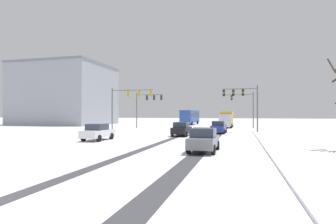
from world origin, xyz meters
TOP-DOWN VIEW (x-y plane):
  - wheel_track_left_lane at (5.50, 17.66)m, footprint 1.01×38.85m
  - wheel_track_right_lane at (1.30, 17.66)m, footprint 0.72×38.85m
  - sidewalk_kerb_right at (11.88, 15.89)m, footprint 4.00×38.85m
  - traffic_signal_near_left at (-7.93, 31.51)m, footprint 6.42×0.76m
  - traffic_signal_near_right at (8.57, 33.35)m, footprint 4.88×0.45m
  - traffic_signal_far_left at (-8.50, 41.46)m, footprint 5.05×0.64m
  - traffic_signal_far_right at (8.99, 45.34)m, footprint 5.55×0.38m
  - car_blue_lead at (5.43, 30.49)m, footprint 1.98×4.17m
  - car_black_second at (1.55, 25.07)m, footprint 1.85×4.11m
  - car_white_third at (-5.26, 17.85)m, footprint 1.86×4.11m
  - car_grey_fourth at (5.75, 12.66)m, footprint 1.90×4.14m
  - bus_oncoming at (-3.43, 58.15)m, footprint 2.93×11.07m
  - box_truck_delivery at (5.68, 45.85)m, footprint 2.42×7.44m
  - office_building_far_left_block at (-32.76, 51.05)m, footprint 20.07×17.47m

SIDE VIEW (x-z plane):
  - wheel_track_left_lane at x=5.50m, z-range 0.00..0.01m
  - wheel_track_right_lane at x=1.30m, z-range 0.00..0.01m
  - sidewalk_kerb_right at x=11.88m, z-range 0.00..0.12m
  - car_blue_lead at x=5.43m, z-range 0.01..1.63m
  - car_black_second at x=1.55m, z-range 0.01..1.63m
  - car_white_third at x=-5.26m, z-range 0.01..1.63m
  - car_grey_fourth at x=5.75m, z-range 0.01..1.63m
  - box_truck_delivery at x=5.68m, z-range 0.12..3.14m
  - bus_oncoming at x=-3.43m, z-range 0.30..3.68m
  - traffic_signal_far_right at x=8.99m, z-range 1.15..7.65m
  - traffic_signal_near_right at x=8.57m, z-range 1.50..8.00m
  - traffic_signal_far_left at x=-8.50m, z-range 1.51..8.01m
  - traffic_signal_near_left at x=-7.93m, z-range 1.55..8.05m
  - office_building_far_left_block at x=-32.76m, z-range 0.01..14.41m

